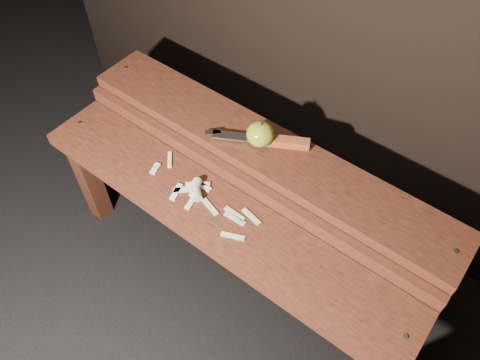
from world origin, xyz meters
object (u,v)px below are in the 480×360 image
Objects in this scene: knife at (274,141)px; bench_rear_tier at (262,165)px; apple at (260,134)px; bench_front_tier at (214,228)px.

bench_rear_tier is at bearing -127.65° from knife.
apple is 0.05m from knife.
knife is (0.02, 0.03, 0.10)m from bench_rear_tier.
bench_front_tier is at bearing -86.60° from apple.
apple reaches higher than knife.
bench_front_tier is 4.39× the size of knife.
knife is at bearing 85.48° from bench_front_tier.
knife is at bearing 32.62° from apple.
bench_rear_tier is 0.12m from apple.
knife is at bearing 52.35° from bench_rear_tier.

